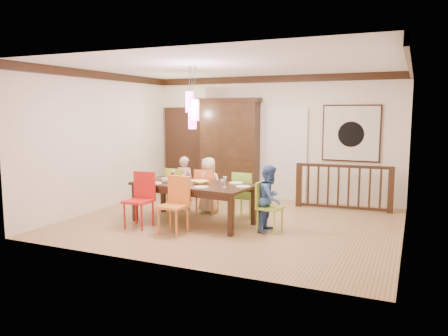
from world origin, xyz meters
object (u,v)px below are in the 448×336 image
at_px(person_far_mid, 208,185).
at_px(china_hutch, 230,148).
at_px(person_far_left, 185,184).
at_px(person_end_right, 270,198).
at_px(balustrade, 343,186).
at_px(chair_far_left, 178,186).
at_px(chair_end_right, 270,204).
at_px(dining_table, 193,187).

bearing_deg(person_far_mid, china_hutch, -83.29).
height_order(person_far_left, person_end_right, person_end_right).
bearing_deg(balustrade, person_end_right, -116.45).
distance_m(china_hutch, person_far_left, 1.92).
bearing_deg(chair_far_left, balustrade, -154.76).
bearing_deg(person_far_mid, person_end_right, 150.48).
distance_m(chair_end_right, balustrade, 2.45).
distance_m(chair_end_right, person_far_left, 2.30).
relative_size(balustrade, person_far_left, 1.75).
relative_size(dining_table, chair_end_right, 2.72).
xyz_separation_m(chair_far_left, chair_end_right, (2.22, -0.70, -0.03)).
xyz_separation_m(dining_table, chair_far_left, (-0.72, 0.71, -0.14)).
relative_size(dining_table, person_far_mid, 2.05).
distance_m(chair_far_left, person_far_mid, 0.64).
xyz_separation_m(dining_table, balustrade, (2.40, 2.28, -0.17)).
xyz_separation_m(chair_far_left, person_end_right, (2.20, -0.66, 0.05)).
relative_size(chair_far_left, person_far_left, 0.80).
height_order(chair_far_left, balustrade, balustrade).
height_order(dining_table, person_end_right, person_end_right).
height_order(chair_far_left, chair_end_right, chair_far_left).
bearing_deg(balustrade, person_far_left, -158.63).
distance_m(chair_end_right, person_far_mid, 1.81).
distance_m(dining_table, balustrade, 3.31).
xyz_separation_m(dining_table, chair_end_right, (1.50, 0.00, -0.18)).
bearing_deg(person_far_left, balustrade, -155.93).
bearing_deg(dining_table, china_hutch, 104.58).
height_order(chair_far_left, person_far_left, person_far_left).
relative_size(chair_far_left, chair_end_right, 1.06).
bearing_deg(chair_far_left, china_hutch, -101.57).
relative_size(balustrade, person_end_right, 1.74).
bearing_deg(person_far_left, dining_table, 126.14).
bearing_deg(chair_far_left, dining_table, 133.84).
distance_m(china_hutch, person_end_right, 3.24).
height_order(balustrade, person_far_mid, person_far_mid).
xyz_separation_m(chair_far_left, china_hutch, (0.34, 1.92, 0.67)).
height_order(chair_far_left, china_hutch, china_hutch).
relative_size(chair_far_left, balustrade, 0.46).
bearing_deg(dining_table, chair_end_right, 6.49).
xyz_separation_m(person_far_mid, person_end_right, (1.58, -0.81, 0.00)).
distance_m(balustrade, person_end_right, 2.42).
distance_m(balustrade, person_far_mid, 2.87).
xyz_separation_m(chair_far_left, person_far_left, (0.08, 0.12, 0.05)).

